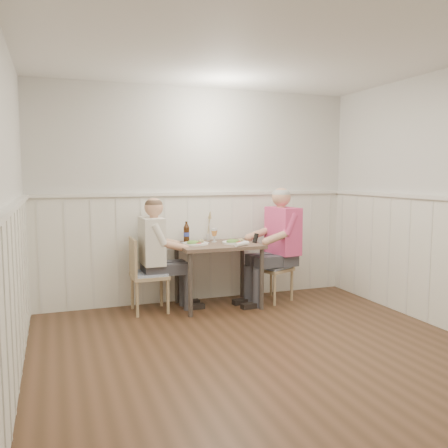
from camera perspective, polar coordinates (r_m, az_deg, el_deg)
name	(u,v)px	position (r m, az deg, el deg)	size (l,w,h in m)	color
ground_plane	(279,366)	(4.06, 6.67, -16.59)	(4.50, 4.50, 0.00)	#432C1A
room_shell	(282,179)	(3.75, 6.96, 5.36)	(4.04, 4.54, 2.60)	silver
wainscot	(247,267)	(4.46, 2.82, -5.24)	(4.00, 4.49, 1.34)	white
dining_table	(218,252)	(5.57, -0.70, -3.37)	(0.95, 0.70, 0.75)	brown
chair_right	(276,265)	(5.92, 6.24, -4.88)	(0.51, 0.51, 0.82)	#A38058
chair_left	(145,272)	(5.44, -9.51, -5.73)	(0.40, 0.40, 0.85)	#A38058
man_in_pink	(280,253)	(5.83, 6.71, -3.53)	(0.70, 0.49, 1.42)	#3F3F47
diner_cream	(156,263)	(5.45, -8.22, -4.69)	(0.61, 0.43, 1.32)	#3F3F47
plate_man	(234,241)	(5.56, 1.26, -2.09)	(0.30, 0.30, 0.08)	white
plate_diner	(195,243)	(5.48, -3.54, -2.24)	(0.30, 0.30, 0.07)	white
beer_glass_a	(215,232)	(5.70, -1.12, -1.03)	(0.07, 0.07, 0.16)	silver
beer_glass_b	(214,233)	(5.66, -1.22, -1.07)	(0.07, 0.07, 0.17)	silver
beer_bottle	(186,233)	(5.67, -4.54, -1.09)	(0.07, 0.07, 0.25)	black
rolled_napkin	(242,244)	(5.36, 2.16, -2.41)	(0.21, 0.14, 0.05)	white
grass_vase	(208,227)	(5.81, -1.94, -0.34)	(0.04, 0.04, 0.37)	silver
gingham_mat	(195,243)	(5.62, -3.50, -2.24)	(0.32, 0.29, 0.01)	#556EA9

